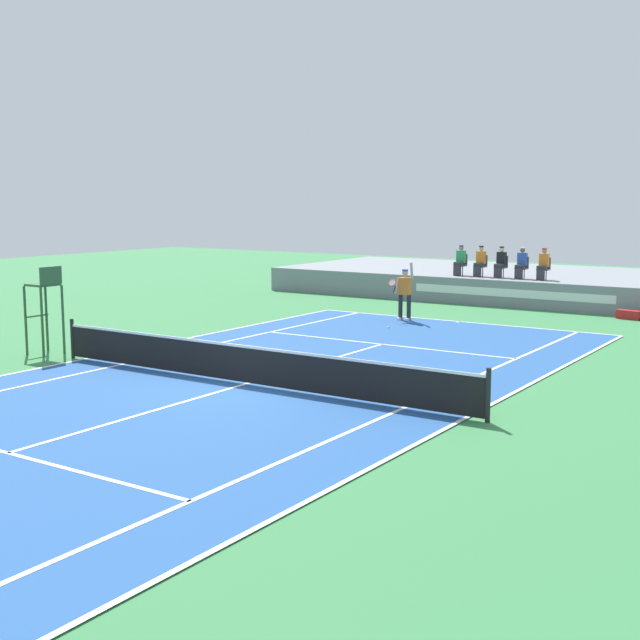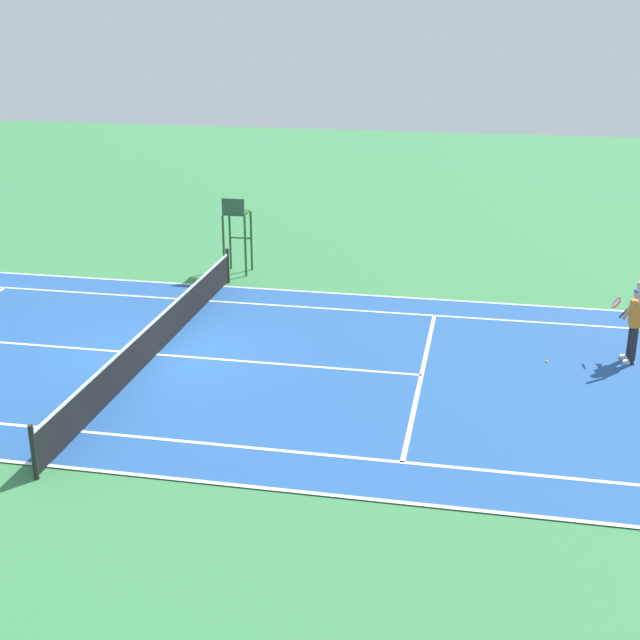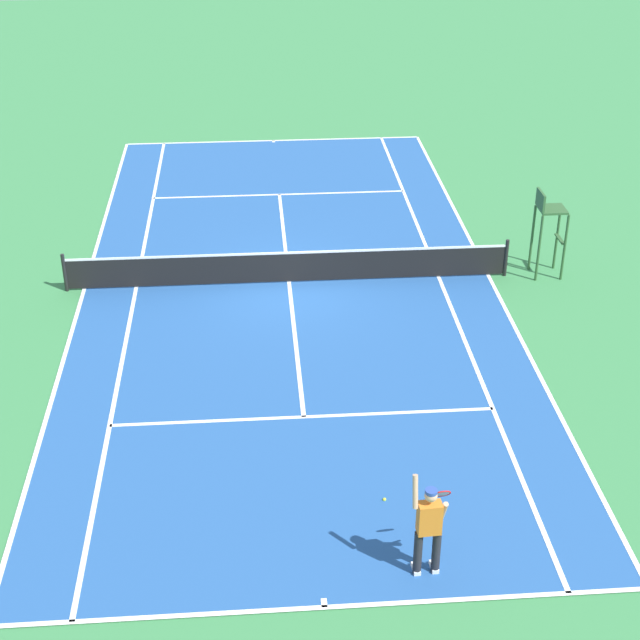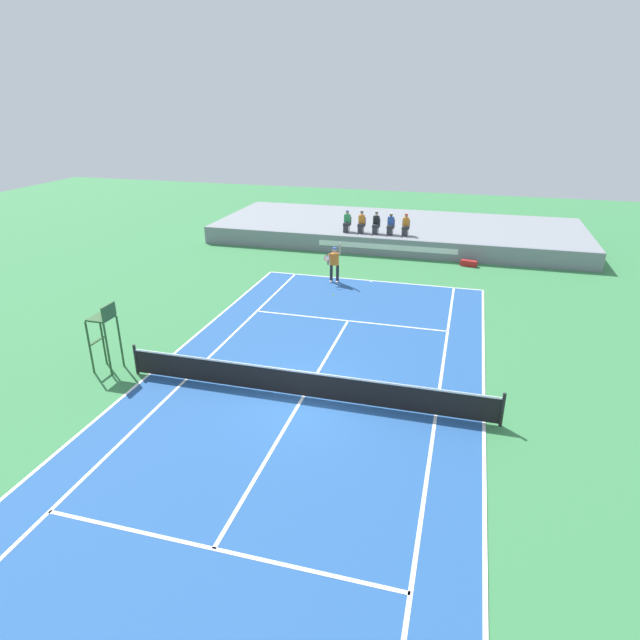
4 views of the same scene
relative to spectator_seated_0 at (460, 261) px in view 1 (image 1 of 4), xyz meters
The scene contains 14 objects.
ground_plane 18.05m from the spectator_seated_0, 81.46° to the right, with size 80.00×80.00×0.00m, color #387F47.
court 18.05m from the spectator_seated_0, 81.46° to the right, with size 11.08×23.88×0.03m.
net 18.01m from the spectator_seated_0, 81.46° to the right, with size 11.98×0.10×1.07m.
barrier_wall 3.10m from the spectator_seated_0, 22.18° to the right, with size 23.37×0.25×1.06m.
bleacher_platform 4.51m from the spectator_seated_0, 52.24° to the left, with size 23.37×8.83×1.06m, color gray.
spectator_seated_0 is the anchor object (origin of this frame).
spectator_seated_1 0.90m from the spectator_seated_0, ahead, with size 0.44×0.60×1.27m.
spectator_seated_2 1.79m from the spectator_seated_0, ahead, with size 0.44×0.60×1.27m.
spectator_seated_3 2.67m from the spectator_seated_0, ahead, with size 0.44×0.60×1.27m.
spectator_seated_4 3.57m from the spectator_seated_0, ahead, with size 0.44×0.60×1.27m.
tennis_player 6.67m from the spectator_seated_0, 82.54° to the right, with size 0.76×0.66×2.08m.
tennis_ball 8.77m from the spectator_seated_0, 81.20° to the right, with size 0.07×0.07×0.07m, color #D1E533.
umpire_chair 18.29m from the spectator_seated_0, 103.68° to the right, with size 0.77×0.77×2.44m.
equipment_bag 7.76m from the spectator_seated_0, 14.06° to the right, with size 0.95×0.50×0.32m.
Camera 1 is at (11.98, -14.91, 4.29)m, focal length 47.29 mm.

